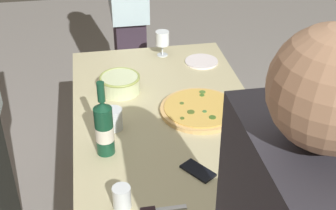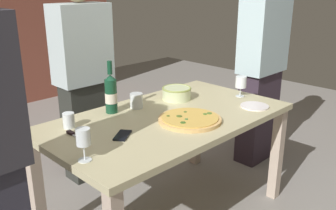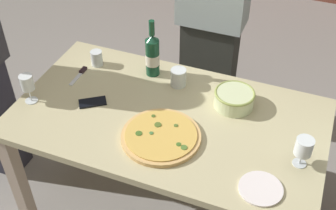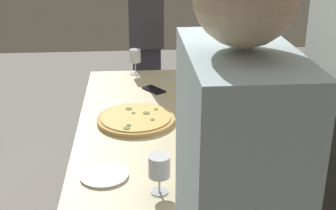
{
  "view_description": "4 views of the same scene",
  "coord_description": "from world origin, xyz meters",
  "px_view_note": "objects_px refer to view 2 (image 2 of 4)",
  "views": [
    {
      "loc": [
        -1.83,
        0.32,
        1.99
      ],
      "look_at": [
        0.0,
        0.0,
        0.82
      ],
      "focal_mm": 49.68,
      "sensor_mm": 36.0,
      "label": 1
    },
    {
      "loc": [
        -1.58,
        -1.58,
        1.58
      ],
      "look_at": [
        0.0,
        0.0,
        0.82
      ],
      "focal_mm": 39.77,
      "sensor_mm": 36.0,
      "label": 2
    },
    {
      "loc": [
        0.61,
        -1.55,
        2.26
      ],
      "look_at": [
        0.0,
        0.0,
        0.82
      ],
      "focal_mm": 46.74,
      "sensor_mm": 36.0,
      "label": 3
    },
    {
      "loc": [
        2.16,
        -0.17,
        1.71
      ],
      "look_at": [
        0.0,
        0.0,
        0.82
      ],
      "focal_mm": 49.78,
      "sensor_mm": 36.0,
      "label": 4
    }
  ],
  "objects_px": {
    "dining_table": "(168,129)",
    "cup_ceramic": "(136,101)",
    "cup_amber": "(69,120)",
    "pizza_knife": "(74,135)",
    "wine_glass_by_bottle": "(83,138)",
    "person_host": "(261,69)",
    "wine_bottle": "(111,93)",
    "cell_phone": "(123,135)",
    "wine_glass_near_pizza": "(241,83)",
    "person_guest_left": "(84,80)",
    "side_plate": "(255,106)",
    "pizza": "(190,119)",
    "serving_bowl": "(177,93)"
  },
  "relations": [
    {
      "from": "wine_bottle",
      "to": "cell_phone",
      "type": "xyz_separation_m",
      "value": [
        -0.2,
        -0.36,
        -0.12
      ]
    },
    {
      "from": "cup_amber",
      "to": "side_plate",
      "type": "xyz_separation_m",
      "value": [
        1.1,
        -0.57,
        -0.04
      ]
    },
    {
      "from": "wine_glass_near_pizza",
      "to": "wine_bottle",
      "type": "bearing_deg",
      "value": 156.2
    },
    {
      "from": "cup_ceramic",
      "to": "person_host",
      "type": "xyz_separation_m",
      "value": [
        1.25,
        -0.2,
        0.04
      ]
    },
    {
      "from": "cup_amber",
      "to": "person_guest_left",
      "type": "bearing_deg",
      "value": 50.66
    },
    {
      "from": "person_guest_left",
      "to": "cup_ceramic",
      "type": "bearing_deg",
      "value": -2.57
    },
    {
      "from": "pizza",
      "to": "person_guest_left",
      "type": "relative_size",
      "value": 0.24
    },
    {
      "from": "pizza",
      "to": "pizza_knife",
      "type": "xyz_separation_m",
      "value": [
        -0.63,
        0.31,
        -0.01
      ]
    },
    {
      "from": "wine_glass_by_bottle",
      "to": "person_host",
      "type": "bearing_deg",
      "value": 6.5
    },
    {
      "from": "cup_amber",
      "to": "pizza_knife",
      "type": "relative_size",
      "value": 0.53
    },
    {
      "from": "dining_table",
      "to": "cup_amber",
      "type": "height_order",
      "value": "cup_amber"
    },
    {
      "from": "pizza",
      "to": "cup_ceramic",
      "type": "xyz_separation_m",
      "value": [
        -0.07,
        0.43,
        0.04
      ]
    },
    {
      "from": "dining_table",
      "to": "person_guest_left",
      "type": "xyz_separation_m",
      "value": [
        -0.04,
        0.9,
        0.17
      ]
    },
    {
      "from": "cup_ceramic",
      "to": "pizza_knife",
      "type": "xyz_separation_m",
      "value": [
        -0.56,
        -0.12,
        -0.05
      ]
    },
    {
      "from": "side_plate",
      "to": "pizza_knife",
      "type": "height_order",
      "value": "pizza_knife"
    },
    {
      "from": "cup_ceramic",
      "to": "wine_bottle",
      "type": "bearing_deg",
      "value": 165.06
    },
    {
      "from": "dining_table",
      "to": "cup_ceramic",
      "type": "height_order",
      "value": "cup_ceramic"
    },
    {
      "from": "wine_glass_by_bottle",
      "to": "person_guest_left",
      "type": "height_order",
      "value": "person_guest_left"
    },
    {
      "from": "wine_glass_near_pizza",
      "to": "wine_glass_by_bottle",
      "type": "xyz_separation_m",
      "value": [
        -1.4,
        -0.07,
        0.02
      ]
    },
    {
      "from": "wine_glass_by_bottle",
      "to": "person_host",
      "type": "xyz_separation_m",
      "value": [
        1.93,
        0.22,
        -0.02
      ]
    },
    {
      "from": "serving_bowl",
      "to": "cup_amber",
      "type": "relative_size",
      "value": 2.33
    },
    {
      "from": "dining_table",
      "to": "cup_ceramic",
      "type": "bearing_deg",
      "value": 98.87
    },
    {
      "from": "serving_bowl",
      "to": "cell_phone",
      "type": "height_order",
      "value": "serving_bowl"
    },
    {
      "from": "wine_glass_near_pizza",
      "to": "person_host",
      "type": "height_order",
      "value": "person_host"
    },
    {
      "from": "wine_glass_near_pizza",
      "to": "dining_table",
      "type": "bearing_deg",
      "value": 172.85
    },
    {
      "from": "wine_glass_near_pizza",
      "to": "pizza_knife",
      "type": "height_order",
      "value": "wine_glass_near_pizza"
    },
    {
      "from": "wine_glass_near_pizza",
      "to": "cup_ceramic",
      "type": "height_order",
      "value": "wine_glass_near_pizza"
    },
    {
      "from": "pizza",
      "to": "cell_phone",
      "type": "xyz_separation_m",
      "value": [
        -0.44,
        0.11,
        -0.01
      ]
    },
    {
      "from": "cell_phone",
      "to": "dining_table",
      "type": "bearing_deg",
      "value": -117.51
    },
    {
      "from": "cup_ceramic",
      "to": "pizza",
      "type": "bearing_deg",
      "value": -80.88
    },
    {
      "from": "serving_bowl",
      "to": "wine_bottle",
      "type": "xyz_separation_m",
      "value": [
        -0.51,
        0.11,
        0.08
      ]
    },
    {
      "from": "wine_bottle",
      "to": "pizza_knife",
      "type": "relative_size",
      "value": 1.99
    },
    {
      "from": "pizza",
      "to": "cup_amber",
      "type": "relative_size",
      "value": 4.27
    },
    {
      "from": "serving_bowl",
      "to": "person_guest_left",
      "type": "height_order",
      "value": "person_guest_left"
    },
    {
      "from": "side_plate",
      "to": "pizza_knife",
      "type": "xyz_separation_m",
      "value": [
        -1.15,
        0.44,
        0.0
      ]
    },
    {
      "from": "dining_table",
      "to": "wine_glass_near_pizza",
      "type": "height_order",
      "value": "wine_glass_near_pizza"
    },
    {
      "from": "dining_table",
      "to": "person_guest_left",
      "type": "distance_m",
      "value": 0.91
    },
    {
      "from": "wine_glass_by_bottle",
      "to": "cell_phone",
      "type": "relative_size",
      "value": 1.15
    },
    {
      "from": "wine_bottle",
      "to": "wine_glass_near_pizza",
      "type": "xyz_separation_m",
      "value": [
        0.89,
        -0.39,
        -0.03
      ]
    },
    {
      "from": "wine_bottle",
      "to": "wine_glass_near_pizza",
      "type": "bearing_deg",
      "value": -23.8
    },
    {
      "from": "pizza",
      "to": "person_guest_left",
      "type": "xyz_separation_m",
      "value": [
        -0.07,
        1.06,
        0.07
      ]
    },
    {
      "from": "wine_glass_near_pizza",
      "to": "pizza_knife",
      "type": "xyz_separation_m",
      "value": [
        -1.28,
        0.23,
        -0.1
      ]
    },
    {
      "from": "side_plate",
      "to": "cell_phone",
      "type": "xyz_separation_m",
      "value": [
        -0.96,
        0.24,
        0.0
      ]
    },
    {
      "from": "cup_amber",
      "to": "pizza",
      "type": "bearing_deg",
      "value": -36.63
    },
    {
      "from": "wine_glass_by_bottle",
      "to": "cup_ceramic",
      "type": "relative_size",
      "value": 1.62
    },
    {
      "from": "dining_table",
      "to": "pizza_knife",
      "type": "bearing_deg",
      "value": 166.3
    },
    {
      "from": "wine_glass_by_bottle",
      "to": "pizza_knife",
      "type": "xyz_separation_m",
      "value": [
        0.12,
        0.3,
        -0.11
      ]
    },
    {
      "from": "dining_table",
      "to": "cup_amber",
      "type": "bearing_deg",
      "value": 154.07
    },
    {
      "from": "cup_amber",
      "to": "pizza_knife",
      "type": "distance_m",
      "value": 0.14
    },
    {
      "from": "dining_table",
      "to": "serving_bowl",
      "type": "relative_size",
      "value": 7.52
    }
  ]
}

